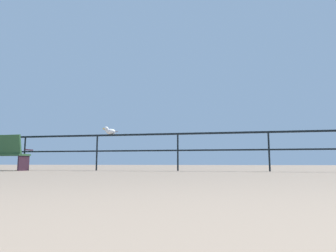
{
  "coord_description": "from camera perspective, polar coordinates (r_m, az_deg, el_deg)",
  "views": [
    {
      "loc": [
        0.13,
        -0.21,
        0.21
      ],
      "look_at": [
        -1.32,
        6.86,
        1.13
      ],
      "focal_mm": 30.93,
      "sensor_mm": 36.0,
      "label": 1
    }
  ],
  "objects": [
    {
      "name": "seagull_on_rail",
      "position": [
        8.26,
        -11.4,
        -0.96
      ],
      "size": [
        0.39,
        0.31,
        0.21
      ],
      "color": "white",
      "rests_on": "pier_railing"
    },
    {
      "name": "pier_railing",
      "position": [
        7.59,
        10.56,
        -3.09
      ],
      "size": [
        20.79,
        0.05,
        1.0
      ],
      "color": "black",
      "rests_on": "ground_plane"
    }
  ]
}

